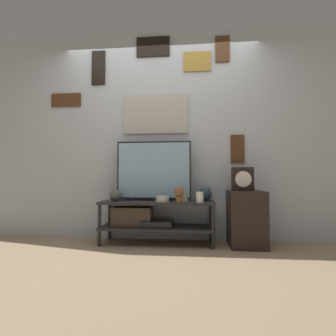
# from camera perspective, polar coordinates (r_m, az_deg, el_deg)

# --- Properties ---
(ground_plane) EXTENTS (12.00, 12.00, 0.00)m
(ground_plane) POSITION_cam_1_polar(r_m,az_deg,el_deg) (2.98, -3.04, -17.27)
(ground_plane) COLOR #997F60
(wall_back) EXTENTS (6.40, 0.08, 2.70)m
(wall_back) POSITION_cam_1_polar(r_m,az_deg,el_deg) (3.43, -1.74, 7.68)
(wall_back) COLOR #B2BCC6
(wall_back) RESTS_ON ground_plane
(media_console) EXTENTS (1.34, 0.42, 0.50)m
(media_console) POSITION_cam_1_polar(r_m,az_deg,el_deg) (3.17, -4.28, -10.52)
(media_console) COLOR #232326
(media_console) RESTS_ON ground_plane
(television) EXTENTS (0.91, 0.05, 0.73)m
(television) POSITION_cam_1_polar(r_m,az_deg,el_deg) (3.22, -3.12, -0.47)
(television) COLOR black
(television) RESTS_ON media_console
(vase_round_glass) EXTENTS (0.14, 0.14, 0.14)m
(vase_round_glass) POSITION_cam_1_polar(r_m,az_deg,el_deg) (3.19, -11.43, -5.84)
(vase_round_glass) COLOR #4C5647
(vase_round_glass) RESTS_ON media_console
(vase_wide_bowl) EXTENTS (0.16, 0.16, 0.07)m
(vase_wide_bowl) POSITION_cam_1_polar(r_m,az_deg,el_deg) (3.03, -1.23, -6.76)
(vase_wide_bowl) COLOR beige
(vase_wide_bowl) RESTS_ON media_console
(vase_slim_bronze) EXTENTS (0.08, 0.08, 0.17)m
(vase_slim_bronze) POSITION_cam_1_polar(r_m,az_deg,el_deg) (3.10, 3.74, -5.74)
(vase_slim_bronze) COLOR tan
(vase_slim_bronze) RESTS_ON media_console
(vase_urn_stoneware) EXTENTS (0.15, 0.14, 0.17)m
(vase_urn_stoneware) POSITION_cam_1_polar(r_m,az_deg,el_deg) (3.25, 8.18, -5.50)
(vase_urn_stoneware) COLOR #2D4251
(vase_urn_stoneware) RESTS_ON media_console
(candle_jar) EXTENTS (0.08, 0.08, 0.12)m
(candle_jar) POSITION_cam_1_polar(r_m,az_deg,el_deg) (2.96, 6.94, -6.33)
(candle_jar) COLOR silver
(candle_jar) RESTS_ON media_console
(decorative_bust) EXTENTS (0.11, 0.11, 0.18)m
(decorative_bust) POSITION_cam_1_polar(r_m,az_deg,el_deg) (2.95, 2.42, -5.53)
(decorative_bust) COLOR brown
(decorative_bust) RESTS_ON media_console
(side_table) EXTENTS (0.39, 0.45, 0.63)m
(side_table) POSITION_cam_1_polar(r_m,az_deg,el_deg) (3.17, 16.64, -10.46)
(side_table) COLOR black
(side_table) RESTS_ON ground_plane
(mantel_clock) EXTENTS (0.24, 0.11, 0.27)m
(mantel_clock) POSITION_cam_1_polar(r_m,az_deg,el_deg) (3.14, 15.91, -2.33)
(mantel_clock) COLOR black
(mantel_clock) RESTS_ON side_table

